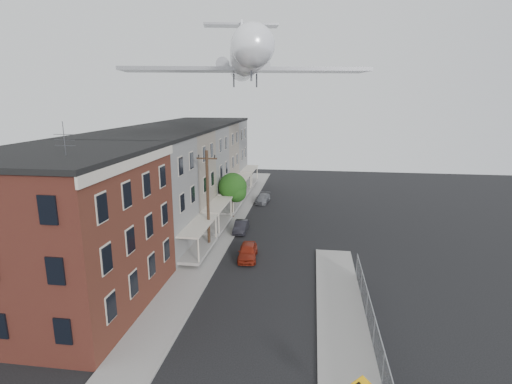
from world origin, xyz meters
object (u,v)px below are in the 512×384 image
car_far (263,198)px  airplane (245,61)px  car_near (248,252)px  car_mid (241,227)px  street_tree (234,188)px  utility_pole (208,199)px

car_far → airplane: airplane is taller
car_near → car_mid: bearing=100.4°
car_near → car_mid: size_ratio=1.09×
car_mid → airplane: bearing=83.2°
car_near → street_tree: bearing=102.2°
street_tree → car_near: street_tree is taller
utility_pole → street_tree: bearing=88.1°
utility_pole → car_near: utility_pole is taller
airplane → car_far: bearing=86.9°
car_mid → street_tree: bearing=108.2°
car_far → airplane: bearing=-88.0°
car_mid → car_far: bearing=85.4°
airplane → car_near: bearing=-79.8°
car_far → utility_pole: bearing=-94.0°
street_tree → car_far: size_ratio=1.36×
car_near → airplane: (-1.60, 8.84, 16.25)m
utility_pole → car_mid: size_ratio=2.56×
car_far → street_tree: bearing=-103.4°
street_tree → car_near: (3.47, -11.58, -2.80)m
car_mid → car_far: (0.74, 11.97, -0.02)m
utility_pole → car_near: 5.78m
street_tree → car_far: street_tree is taller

